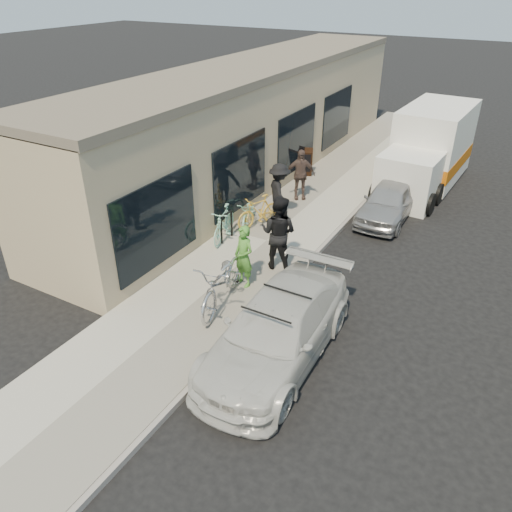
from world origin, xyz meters
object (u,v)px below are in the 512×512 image
at_px(sandwich_board, 304,163).
at_px(man_standing, 279,233).
at_px(sedan_silver, 389,201).
at_px(cruiser_bike_b, 248,212).
at_px(cruiser_bike_c, 259,211).
at_px(bike_rack, 226,224).
at_px(bystander_a, 279,192).
at_px(tandem_bike, 222,282).
at_px(moving_truck, 429,152).
at_px(bystander_b, 300,174).
at_px(sedan_white, 277,330).
at_px(cruiser_bike_a, 224,223).
at_px(woman_rider, 244,256).

distance_m(sandwich_board, man_standing, 7.00).
height_order(sedan_silver, cruiser_bike_b, sedan_silver).
xyz_separation_m(man_standing, cruiser_bike_c, (-1.66, 1.91, -0.52)).
relative_size(bike_rack, bystander_a, 0.47).
bearing_deg(tandem_bike, bike_rack, 109.23).
bearing_deg(bike_rack, moving_truck, 63.58).
relative_size(sandwich_board, moving_truck, 0.18).
distance_m(sedan_silver, bystander_b, 3.11).
relative_size(man_standing, bystander_b, 1.16).
height_order(sedan_white, cruiser_bike_a, sedan_white).
height_order(sedan_white, bystander_b, bystander_b).
relative_size(moving_truck, cruiser_bike_a, 3.46).
bearing_deg(sedan_silver, bike_rack, -131.57).
relative_size(cruiser_bike_a, bystander_a, 0.93).
height_order(moving_truck, bystander_a, moving_truck).
distance_m(sedan_white, woman_rider, 2.66).
distance_m(woman_rider, man_standing, 1.26).
bearing_deg(bystander_b, man_standing, -104.16).
bearing_deg(cruiser_bike_a, sandwich_board, 78.65).
xyz_separation_m(bike_rack, cruiser_bike_c, (0.35, 1.29, -0.02)).
bearing_deg(bystander_b, tandem_bike, -112.61).
bearing_deg(man_standing, tandem_bike, 78.50).
bearing_deg(sandwich_board, cruiser_bike_b, -108.96).
xyz_separation_m(sedan_white, woman_rider, (-1.90, 1.85, 0.27)).
distance_m(man_standing, bystander_b, 4.73).
bearing_deg(tandem_bike, woman_rider, 79.01).
xyz_separation_m(bystander_a, bystander_b, (-0.12, 1.80, -0.03)).
height_order(sandwich_board, woman_rider, woman_rider).
xyz_separation_m(woman_rider, man_standing, (0.33, 1.20, 0.20)).
relative_size(bike_rack, man_standing, 0.42).
bearing_deg(sedan_white, moving_truck, 86.80).
height_order(moving_truck, bystander_b, moving_truck).
xyz_separation_m(tandem_bike, bystander_b, (-1.18, 6.68, 0.24)).
bearing_deg(sandwich_board, tandem_bike, -99.88).
relative_size(sedan_white, man_standing, 2.36).
relative_size(cruiser_bike_b, bystander_b, 0.87).
xyz_separation_m(sedan_silver, tandem_bike, (-1.89, -6.92, 0.18)).
relative_size(woman_rider, bystander_a, 0.89).
bearing_deg(cruiser_bike_b, bystander_a, 34.65).
bearing_deg(sedan_white, bystander_a, 115.47).
bearing_deg(sedan_silver, man_standing, -108.81).
height_order(bike_rack, woman_rider, woman_rider).
height_order(woman_rider, cruiser_bike_b, woman_rider).
xyz_separation_m(sedan_silver, cruiser_bike_c, (-3.24, -2.81, 0.04)).
bearing_deg(sandwich_board, bystander_b, -91.75).
bearing_deg(moving_truck, bystander_b, -127.64).
bearing_deg(tandem_bike, bystander_a, 90.38).
xyz_separation_m(tandem_bike, man_standing, (0.32, 2.20, 0.38)).
height_order(bike_rack, sandwich_board, sandwich_board).
xyz_separation_m(sedan_white, bystander_b, (-3.06, 7.54, 0.34)).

